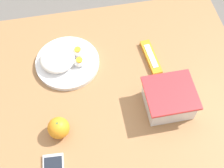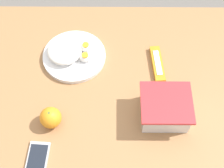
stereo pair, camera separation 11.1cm
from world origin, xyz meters
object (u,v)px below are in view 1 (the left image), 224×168
orange_fruit (59,128)px  candy_bar (151,57)px  rice_plate (64,61)px  food_container (169,99)px

orange_fruit → candy_bar: bearing=-147.5°
rice_plate → candy_bar: 0.33m
food_container → candy_bar: size_ratio=1.05×
food_container → rice_plate: 0.41m
candy_bar → rice_plate: bearing=-6.1°
food_container → orange_fruit: size_ratio=2.31×
food_container → rice_plate: food_container is taller
food_container → orange_fruit: (0.38, 0.03, -0.00)m
orange_fruit → food_container: bearing=-175.1°
orange_fruit → rice_plate: bearing=-99.5°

